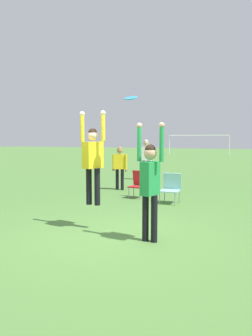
# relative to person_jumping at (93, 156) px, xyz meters

# --- Properties ---
(ground_plane) EXTENTS (120.00, 120.00, 0.00)m
(ground_plane) POSITION_rel_person_jumping_xyz_m (0.53, -0.21, -1.53)
(ground_plane) COLOR #4C7A38
(person_jumping) EXTENTS (0.60, 0.48, 1.95)m
(person_jumping) POSITION_rel_person_jumping_xyz_m (0.00, 0.00, 0.00)
(person_jumping) COLOR black
(person_jumping) RESTS_ON ground_plane
(person_defending) EXTENTS (0.53, 0.42, 2.18)m
(person_defending) POSITION_rel_person_jumping_xyz_m (1.39, -0.32, -0.37)
(person_defending) COLOR black
(person_defending) RESTS_ON ground_plane
(frisbee) EXTENTS (0.26, 0.25, 0.10)m
(frisbee) POSITION_rel_person_jumping_xyz_m (0.89, -0.06, 1.14)
(frisbee) COLOR #2D9EDB
(camping_chair_0) EXTENTS (0.59, 0.64, 0.88)m
(camping_chair_0) POSITION_rel_person_jumping_xyz_m (0.65, 3.39, -1.05)
(camping_chair_0) COLOR gray
(camping_chair_0) RESTS_ON ground_plane
(camping_chair_3) EXTENTS (0.50, 0.54, 0.87)m
(camping_chair_3) POSITION_rel_person_jumping_xyz_m (-0.56, 3.79, -1.05)
(camping_chair_3) COLOR gray
(camping_chair_3) RESTS_ON ground_plane
(person_spectator_near) EXTENTS (0.62, 0.38, 1.61)m
(person_spectator_near) POSITION_rel_person_jumping_xyz_m (-1.81, 5.01, -0.57)
(person_spectator_near) COLOR black
(person_spectator_near) RESTS_ON ground_plane
(person_spectator_far) EXTENTS (0.63, 0.34, 1.87)m
(person_spectator_far) POSITION_rel_person_jumping_xyz_m (-2.01, 8.18, -0.38)
(person_spectator_far) COLOR navy
(person_spectator_far) RESTS_ON ground_plane
(soccer_goal) EXTENTS (7.10, 0.10, 2.35)m
(soccer_goal) POSITION_rel_person_jumping_xyz_m (-4.94, 32.41, 0.31)
(soccer_goal) COLOR white
(soccer_goal) RESTS_ON ground_plane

